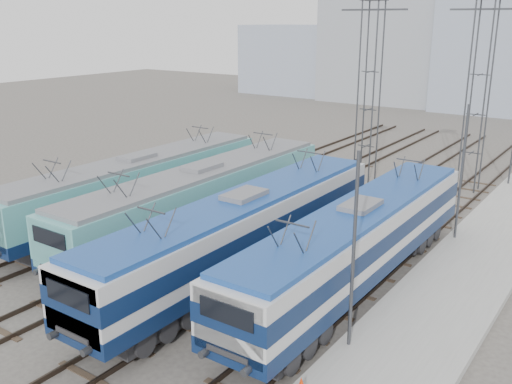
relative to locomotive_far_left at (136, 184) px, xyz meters
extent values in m
plane|color=#514C47|center=(6.75, -7.02, -2.20)|extent=(160.00, 160.00, 0.00)
cube|color=#9E9E99|center=(16.95, 0.98, -2.05)|extent=(4.00, 70.00, 0.30)
cube|color=#0C1E45|center=(0.00, 0.22, -0.85)|extent=(2.79, 17.64, 0.59)
cube|color=#57A7A9|center=(0.00, 0.22, 0.33)|extent=(2.74, 17.64, 1.76)
cube|color=slate|center=(0.00, 0.22, 1.31)|extent=(2.52, 16.94, 0.20)
cube|color=#262628|center=(0.00, -5.66, -1.58)|extent=(2.06, 3.53, 0.66)
cube|color=#262628|center=(0.00, 6.10, -1.58)|extent=(2.06, 3.53, 0.66)
cube|color=#0C1E45|center=(4.50, 0.33, -0.82)|extent=(2.85, 17.98, 0.60)
cube|color=#57A7A9|center=(4.50, 0.33, 0.38)|extent=(2.80, 17.98, 1.80)
cube|color=#57A7A9|center=(4.50, -8.31, 0.20)|extent=(2.57, 0.70, 2.04)
cube|color=slate|center=(4.50, 0.33, 1.37)|extent=(2.57, 17.26, 0.20)
cube|color=#262628|center=(4.50, -5.66, -1.57)|extent=(2.10, 3.60, 0.67)
cube|color=#262628|center=(4.50, 6.33, -1.57)|extent=(2.10, 3.60, 0.67)
cube|color=#0C1E45|center=(9.00, -2.27, -0.82)|extent=(2.85, 17.97, 0.60)
cube|color=silver|center=(9.00, -2.27, 0.37)|extent=(2.80, 17.97, 1.80)
cube|color=#0C1E45|center=(9.00, -2.27, 0.32)|extent=(2.84, 17.99, 0.70)
cube|color=silver|center=(9.00, -10.91, 0.19)|extent=(2.57, 0.70, 2.04)
cube|color=navy|center=(9.00, -2.27, 1.37)|extent=(2.57, 17.25, 0.20)
cube|color=#262628|center=(9.00, -8.26, -1.57)|extent=(2.10, 3.59, 0.67)
cube|color=#262628|center=(9.00, 3.72, -1.57)|extent=(2.10, 3.59, 0.67)
cube|color=#0C1E45|center=(13.50, -0.52, -0.85)|extent=(2.78, 17.56, 0.59)
cube|color=silver|center=(13.50, -0.52, 0.32)|extent=(2.73, 17.56, 1.76)
cube|color=#0C1E45|center=(13.50, -0.52, 0.27)|extent=(2.77, 17.58, 0.68)
cube|color=silver|center=(13.50, -8.97, 0.14)|extent=(2.51, 0.68, 1.99)
cube|color=navy|center=(13.50, -0.52, 1.30)|extent=(2.51, 16.86, 0.20)
cube|color=#262628|center=(13.50, -6.38, -1.58)|extent=(2.05, 3.51, 0.66)
cube|color=#262628|center=(13.50, 5.33, -1.58)|extent=(2.05, 3.51, 0.66)
cylinder|color=#3F4247|center=(6.20, 14.43, 3.80)|extent=(0.10, 0.10, 12.00)
cylinder|color=#3F4247|center=(7.30, 14.43, 3.80)|extent=(0.10, 0.10, 12.00)
cylinder|color=#3F4247|center=(6.20, 15.53, 3.80)|extent=(0.10, 0.10, 12.00)
cylinder|color=#3F4247|center=(7.30, 15.53, 3.80)|extent=(0.10, 0.10, 12.00)
cube|color=#3F4247|center=(6.75, 14.98, 9.20)|extent=(4.50, 0.12, 0.12)
cylinder|color=#3F4247|center=(12.70, 16.43, 3.80)|extent=(0.10, 0.10, 12.00)
cylinder|color=#3F4247|center=(13.80, 16.43, 3.80)|extent=(0.10, 0.10, 12.00)
cylinder|color=#3F4247|center=(12.70, 17.53, 3.80)|extent=(0.10, 0.10, 12.00)
cylinder|color=#3F4247|center=(13.80, 17.53, 3.80)|extent=(0.10, 0.10, 12.00)
cube|color=#3F4247|center=(13.25, 16.98, 9.20)|extent=(4.50, 0.12, 0.12)
cylinder|color=#3F4247|center=(15.35, -5.02, 1.30)|extent=(0.12, 0.12, 7.00)
cylinder|color=#3F4247|center=(15.35, 6.98, 1.30)|extent=(0.12, 0.12, 7.00)
cube|color=#90969F|center=(-7.25, 54.98, 4.80)|extent=(18.00, 12.00, 14.00)
cube|color=#919CB1|center=(-23.25, 54.98, 2.80)|extent=(14.00, 10.00, 10.00)
camera|label=1|loc=(22.48, -20.70, 8.62)|focal=40.00mm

